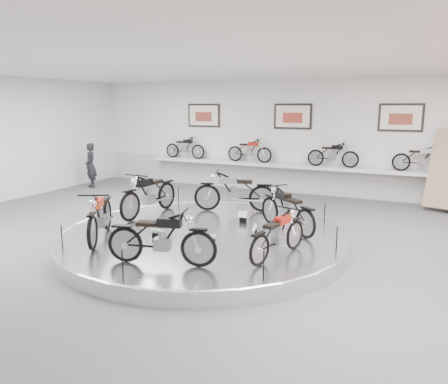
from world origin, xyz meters
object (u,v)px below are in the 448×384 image
at_px(bike_b, 234,191).
at_px(bike_d, 100,215).
at_px(shelf, 289,166).
at_px(bike_f, 278,234).
at_px(bike_c, 149,194).
at_px(display_platform, 203,239).
at_px(bike_a, 287,209).
at_px(bike_e, 161,238).
at_px(visitor, 91,165).

height_order(bike_b, bike_d, bike_b).
bearing_deg(bike_b, bike_d, 46.99).
distance_m(shelf, bike_f, 7.53).
bearing_deg(bike_c, display_platform, 70.55).
bearing_deg(bike_a, bike_e, 102.20).
bearing_deg(display_platform, bike_c, 157.99).
height_order(bike_a, bike_e, bike_e).
relative_size(bike_e, visitor, 1.01).
xyz_separation_m(shelf, bike_e, (0.29, -8.50, -0.20)).
bearing_deg(bike_c, bike_a, 94.38).
relative_size(bike_a, bike_e, 0.99).
height_order(bike_e, bike_f, bike_e).
bearing_deg(bike_a, shelf, -37.06).
distance_m(display_platform, bike_b, 2.22).
bearing_deg(visitor, shelf, 47.01).
height_order(shelf, bike_d, bike_d).
bearing_deg(visitor, bike_a, 9.67).
bearing_deg(shelf, bike_b, -92.28).
bearing_deg(shelf, bike_a, -73.33).
relative_size(bike_b, bike_d, 1.02).
bearing_deg(bike_f, display_platform, 81.59).
xyz_separation_m(display_platform, bike_c, (-1.99, 0.80, 0.71)).
bearing_deg(bike_f, bike_b, 51.02).
bearing_deg(bike_f, bike_c, 81.93).
distance_m(bike_a, bike_e, 3.30).
relative_size(display_platform, bike_e, 3.77).
height_order(bike_a, bike_d, bike_d).
bearing_deg(bike_c, shelf, 163.00).
relative_size(bike_c, bike_f, 1.26).
bearing_deg(shelf, bike_c, -109.57).
distance_m(display_platform, bike_d, 2.29).
relative_size(shelf, bike_b, 5.98).
height_order(shelf, bike_f, bike_f).
distance_m(bike_b, visitor, 7.33).
xyz_separation_m(bike_d, bike_e, (1.99, -0.71, -0.03)).
bearing_deg(bike_e, bike_d, 145.57).
distance_m(bike_b, bike_c, 2.23).
height_order(bike_b, bike_e, bike_b).
distance_m(shelf, visitor, 7.43).
height_order(bike_a, bike_f, bike_a).
height_order(display_platform, bike_d, bike_d).
xyz_separation_m(display_platform, bike_f, (2.03, -0.85, 0.59)).
distance_m(display_platform, bike_e, 2.21).
distance_m(bike_c, bike_e, 3.69).
bearing_deg(bike_d, bike_f, 69.07).
xyz_separation_m(bike_a, bike_f, (0.39, -1.77, -0.05)).
bearing_deg(bike_b, shelf, -111.64).
bearing_deg(display_platform, bike_a, 29.25).
relative_size(bike_c, visitor, 1.12).
relative_size(bike_d, visitor, 1.06).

